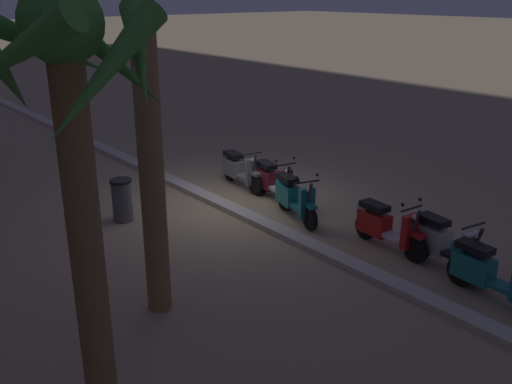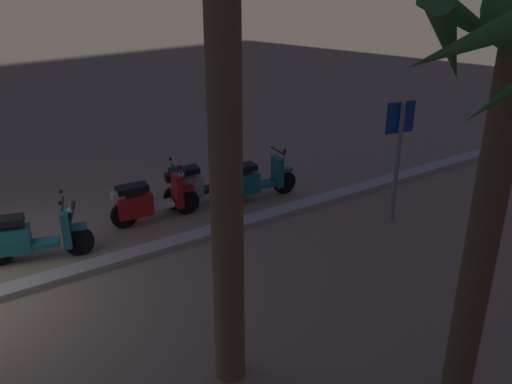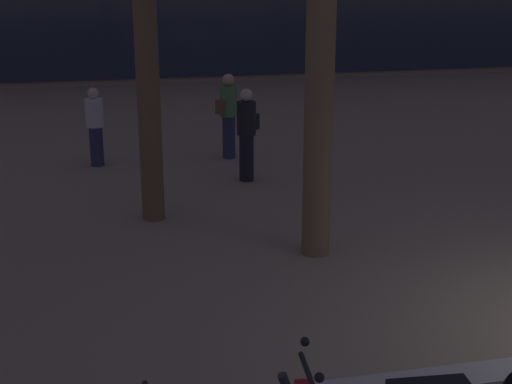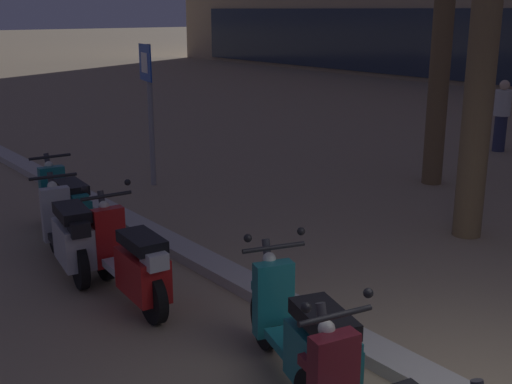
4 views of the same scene
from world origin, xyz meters
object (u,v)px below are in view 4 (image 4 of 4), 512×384
crossing_sign (149,99)px  pedestrian_window_shopping (502,114)px  scooter_teal_mid_rear (66,207)px  scooter_red_gap_after_mid (131,263)px  scooter_teal_last_in_row (305,342)px  scooter_silver_second_in_line (68,235)px

crossing_sign → pedestrian_window_shopping: 7.62m
pedestrian_window_shopping → scooter_teal_mid_rear: bearing=-91.8°
scooter_red_gap_after_mid → scooter_teal_last_in_row: 2.34m
scooter_teal_last_in_row → scooter_teal_mid_rear: bearing=-179.5°
scooter_red_gap_after_mid → crossing_sign: 4.91m
scooter_teal_last_in_row → scooter_red_gap_after_mid: bearing=-173.1°
scooter_silver_second_in_line → scooter_red_gap_after_mid: 1.20m
scooter_teal_mid_rear → scooter_silver_second_in_line: 1.18m
scooter_silver_second_in_line → scooter_teal_mid_rear: bearing=158.9°
scooter_silver_second_in_line → pedestrian_window_shopping: bearing=94.6°
scooter_silver_second_in_line → scooter_red_gap_after_mid: scooter_red_gap_after_mid is taller
scooter_teal_mid_rear → scooter_silver_second_in_line: size_ratio=0.99×
scooter_teal_last_in_row → pedestrian_window_shopping: size_ratio=1.18×
scooter_red_gap_after_mid → pedestrian_window_shopping: bearing=101.5°
scooter_teal_mid_rear → pedestrian_window_shopping: size_ratio=1.15×
scooter_silver_second_in_line → scooter_teal_last_in_row: 3.54m
scooter_red_gap_after_mid → crossing_sign: size_ratio=0.75×
scooter_red_gap_after_mid → scooter_silver_second_in_line: bearing=-171.2°
scooter_teal_last_in_row → scooter_silver_second_in_line: bearing=-172.5°
scooter_teal_last_in_row → crossing_sign: size_ratio=0.75×
scooter_red_gap_after_mid → scooter_teal_last_in_row: same height
scooter_teal_mid_rear → scooter_red_gap_after_mid: (2.29, -0.24, -0.00)m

